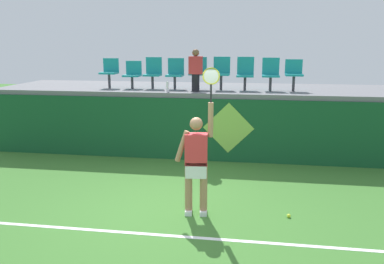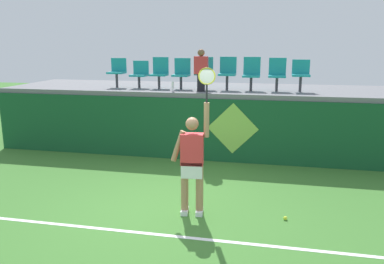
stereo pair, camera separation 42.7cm
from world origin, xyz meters
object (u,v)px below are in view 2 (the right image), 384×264
tennis_ball (285,218)px  stadium_chair_1 (140,73)px  stadium_chair_0 (117,71)px  stadium_chair_4 (204,71)px  stadium_chair_3 (182,72)px  stadium_chair_2 (160,72)px  stadium_chair_5 (228,71)px  stadium_chair_7 (277,73)px  stadium_chair_6 (252,72)px  tennis_player (192,160)px  spectator_0 (201,70)px  water_bottle (173,87)px  stadium_chair_8 (301,73)px

tennis_ball → stadium_chair_1: (-3.95, 4.03, 2.09)m
tennis_ball → stadium_chair_0: 6.48m
stadium_chair_4 → stadium_chair_0: bearing=-179.9°
stadium_chair_3 → stadium_chair_2: bearing=179.8°
stadium_chair_2 → stadium_chair_5: bearing=-0.1°
stadium_chair_3 → stadium_chair_0: bearing=-179.8°
stadium_chair_0 → stadium_chair_7: size_ratio=0.95×
stadium_chair_3 → stadium_chair_4: stadium_chair_4 is taller
stadium_chair_1 → stadium_chair_3: size_ratio=0.90×
stadium_chair_1 → tennis_ball: bearing=-45.6°
stadium_chair_2 → stadium_chair_5: (1.86, -0.00, 0.03)m
stadium_chair_6 → stadium_chair_4: bearing=-179.7°
stadium_chair_2 → stadium_chair_3: stadium_chair_2 is taller
tennis_player → spectator_0: (-0.54, 3.66, 1.29)m
water_bottle → stadium_chair_8: (3.19, 0.65, 0.34)m
water_bottle → stadium_chair_1: stadium_chair_1 is taller
tennis_player → spectator_0: spectator_0 is taller
tennis_ball → water_bottle: bearing=130.0°
stadium_chair_3 → stadium_chair_6: bearing=0.1°
stadium_chair_3 → stadium_chair_8: bearing=-0.2°
stadium_chair_3 → stadium_chair_6: (1.87, 0.00, 0.02)m
tennis_player → tennis_ball: (1.59, 0.08, -0.94)m
water_bottle → stadium_chair_8: bearing=11.6°
stadium_chair_8 → spectator_0: 2.54m
tennis_ball → stadium_chair_5: (-1.51, 4.04, 2.16)m
stadium_chair_4 → spectator_0: bearing=-90.0°
stadium_chair_8 → stadium_chair_2: bearing=179.8°
water_bottle → stadium_chair_1: 1.32m
water_bottle → spectator_0: bearing=16.3°
stadium_chair_3 → tennis_ball: bearing=-55.7°
stadium_chair_0 → stadium_chair_6: (3.72, 0.01, 0.00)m
tennis_ball → stadium_chair_6: bearing=102.3°
stadium_chair_3 → spectator_0: bearing=-36.3°
tennis_player → stadium_chair_7: (1.36, 4.12, 1.20)m
tennis_player → stadium_chair_3: bearing=105.8°
water_bottle → stadium_chair_3: size_ratio=0.32×
stadium_chair_2 → stadium_chair_4: 1.24m
tennis_player → stadium_chair_2: 4.64m
stadium_chair_0 → stadium_chair_8: (4.96, -0.00, 0.00)m
stadium_chair_3 → stadium_chair_7: bearing=0.0°
stadium_chair_0 → spectator_0: 2.51m
stadium_chair_3 → stadium_chair_7: size_ratio=0.97×
water_bottle → stadium_chair_2: stadium_chair_2 is taller
stadium_chair_0 → stadium_chair_4: 2.47m
water_bottle → stadium_chair_6: 2.09m
stadium_chair_5 → stadium_chair_1: bearing=-179.9°
stadium_chair_2 → stadium_chair_4: size_ratio=0.99×
water_bottle → stadium_chair_5: (1.32, 0.66, 0.36)m
stadium_chair_3 → stadium_chair_4: 0.62m
tennis_player → stadium_chair_3: tennis_player is taller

